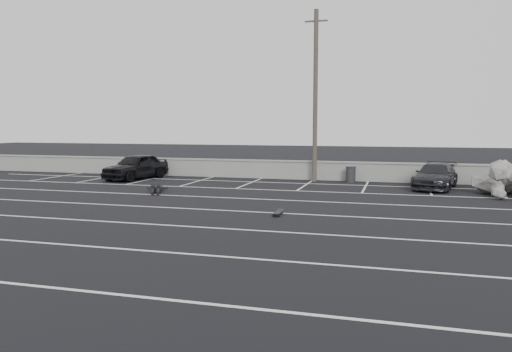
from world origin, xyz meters
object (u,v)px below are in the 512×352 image
(car_left, at_px, (136,166))
(skateboard, at_px, (278,213))
(car_right, at_px, (435,176))
(trash_bin, at_px, (351,174))
(person, at_px, (157,186))
(utility_pole, at_px, (315,96))

(car_left, distance_m, skateboard, 13.68)
(car_left, bearing_deg, car_right, 12.49)
(car_left, xyz_separation_m, skateboard, (10.40, -8.86, -0.65))
(trash_bin, bearing_deg, car_left, -171.64)
(person, height_order, skateboard, person)
(car_right, relative_size, utility_pole, 0.46)
(trash_bin, xyz_separation_m, person, (-8.28, -6.29, -0.18))
(car_right, bearing_deg, skateboard, -109.32)
(skateboard, bearing_deg, utility_pole, 90.91)
(car_left, bearing_deg, person, -39.73)
(car_left, relative_size, person, 1.58)
(car_right, height_order, utility_pole, utility_pole)
(car_right, relative_size, trash_bin, 4.96)
(car_right, relative_size, skateboard, 5.03)
(trash_bin, bearing_deg, skateboard, -98.06)
(car_right, xyz_separation_m, trash_bin, (-4.18, 1.53, -0.18))
(utility_pole, xyz_separation_m, trash_bin, (1.96, 0.06, -4.21))
(person, distance_m, skateboard, 8.04)
(skateboard, bearing_deg, person, 145.92)
(skateboard, bearing_deg, trash_bin, 80.37)
(car_left, distance_m, utility_pole, 10.82)
(car_left, height_order, utility_pole, utility_pole)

